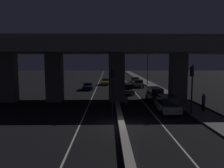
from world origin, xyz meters
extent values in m
plane|color=black|center=(0.00, 0.00, 0.00)|extent=(200.00, 200.00, 0.00)
cube|color=beige|center=(-3.47, 35.00, 0.00)|extent=(0.12, 126.00, 0.00)
cube|color=beige|center=(3.47, 35.00, 0.00)|extent=(0.12, 126.00, 0.00)
cube|color=gray|center=(0.00, 35.00, 0.17)|extent=(0.54, 126.00, 0.34)
cube|color=#5B5956|center=(8.23, 28.00, 0.07)|extent=(2.53, 126.00, 0.14)
cube|color=#5B5956|center=(-8.10, 11.29, 3.16)|extent=(2.06, 1.61, 6.32)
cube|color=#5B5956|center=(8.10, 11.29, 3.16)|extent=(2.06, 1.61, 6.32)
cube|color=#5B5956|center=(0.00, 11.29, 3.16)|extent=(2.06, 1.61, 6.32)
cube|color=#5B5956|center=(-14.15, 11.29, 3.16)|extent=(2.06, 1.61, 6.32)
cube|color=#5B5956|center=(0.00, 11.29, 7.12)|extent=(33.56, 10.78, 1.60)
cube|color=#333335|center=(0.00, 11.29, 8.37)|extent=(33.56, 0.40, 0.90)
cylinder|color=black|center=(-0.67, 3.69, 2.43)|extent=(0.14, 0.14, 4.86)
cube|color=black|center=(-0.67, 3.87, 4.18)|extent=(0.30, 0.28, 0.95)
sphere|color=red|center=(-0.67, 4.02, 4.48)|extent=(0.18, 0.18, 0.18)
sphere|color=black|center=(-0.67, 4.02, 4.18)|extent=(0.18, 0.18, 0.18)
sphere|color=black|center=(-0.67, 4.02, 3.88)|extent=(0.18, 0.18, 0.18)
cylinder|color=black|center=(7.07, 3.69, 2.50)|extent=(0.14, 0.14, 5.00)
cube|color=black|center=(7.07, 3.87, 4.32)|extent=(0.30, 0.28, 0.95)
sphere|color=red|center=(7.07, 4.02, 4.62)|extent=(0.18, 0.18, 0.18)
sphere|color=black|center=(7.07, 4.02, 4.32)|extent=(0.18, 0.18, 0.18)
sphere|color=black|center=(7.07, 4.02, 4.02)|extent=(0.18, 0.18, 0.18)
cylinder|color=#2D2D30|center=(7.21, 29.00, 4.25)|extent=(0.18, 0.18, 8.49)
cylinder|color=#2D2D30|center=(6.41, 29.00, 8.34)|extent=(1.60, 0.10, 0.10)
ellipsoid|color=#F2B759|center=(5.61, 29.00, 8.24)|extent=(0.56, 0.32, 0.24)
cube|color=gray|center=(4.98, 4.70, 0.62)|extent=(1.81, 4.04, 0.65)
cube|color=black|center=(4.98, 4.80, 1.37)|extent=(1.59, 2.91, 0.84)
cylinder|color=black|center=(4.10, 6.02, 0.30)|extent=(0.21, 0.60, 0.60)
cylinder|color=black|center=(5.84, 6.04, 0.30)|extent=(0.21, 0.60, 0.60)
cylinder|color=black|center=(4.13, 3.36, 0.30)|extent=(0.21, 0.60, 0.60)
cylinder|color=black|center=(5.86, 3.38, 0.30)|extent=(0.21, 0.60, 0.60)
cube|color=red|center=(4.38, 2.67, 0.66)|extent=(0.18, 0.03, 0.11)
cube|color=red|center=(5.62, 2.68, 0.66)|extent=(0.18, 0.03, 0.11)
cube|color=black|center=(5.16, 11.43, 0.65)|extent=(1.81, 4.49, 0.65)
cube|color=black|center=(5.16, 11.55, 1.39)|extent=(1.58, 3.23, 0.81)
cylinder|color=black|center=(4.28, 12.90, 0.33)|extent=(0.21, 0.66, 0.66)
cylinder|color=black|center=(6.00, 12.92, 0.33)|extent=(0.21, 0.66, 0.66)
cylinder|color=black|center=(4.32, 9.95, 0.33)|extent=(0.21, 0.66, 0.66)
cylinder|color=black|center=(6.04, 9.97, 0.33)|extent=(0.21, 0.66, 0.66)
cube|color=red|center=(4.57, 9.18, 0.69)|extent=(0.18, 0.03, 0.11)
cube|color=red|center=(5.80, 9.20, 0.69)|extent=(0.18, 0.03, 0.11)
cube|color=#515459|center=(2.05, 17.64, 0.59)|extent=(1.71, 4.43, 0.58)
cube|color=black|center=(2.05, 17.75, 1.30)|extent=(1.50, 3.19, 0.82)
cylinder|color=black|center=(1.23, 19.09, 0.30)|extent=(0.21, 0.60, 0.60)
cylinder|color=black|center=(2.85, 19.10, 0.30)|extent=(0.21, 0.60, 0.60)
cylinder|color=black|center=(1.25, 16.17, 0.30)|extent=(0.21, 0.60, 0.60)
cylinder|color=black|center=(2.88, 16.19, 0.30)|extent=(0.21, 0.60, 0.60)
cube|color=red|center=(1.49, 15.42, 0.62)|extent=(0.18, 0.03, 0.11)
cube|color=red|center=(2.66, 15.43, 0.62)|extent=(0.18, 0.03, 0.11)
cube|color=#515459|center=(4.97, 26.61, 0.60)|extent=(1.86, 4.46, 0.60)
cube|color=black|center=(4.97, 26.61, 1.21)|extent=(1.62, 2.69, 0.61)
cylinder|color=black|center=(4.12, 28.08, 0.30)|extent=(0.21, 0.60, 0.60)
cylinder|color=black|center=(5.87, 28.06, 0.30)|extent=(0.21, 0.60, 0.60)
cylinder|color=black|center=(4.07, 25.16, 0.30)|extent=(0.21, 0.60, 0.60)
cylinder|color=black|center=(5.82, 25.13, 0.30)|extent=(0.21, 0.60, 0.60)
cube|color=red|center=(4.31, 24.39, 0.63)|extent=(0.18, 0.03, 0.11)
cube|color=red|center=(5.56, 24.37, 0.63)|extent=(0.18, 0.03, 0.11)
cube|color=gold|center=(5.02, 32.93, 0.60)|extent=(1.86, 4.16, 0.57)
cube|color=black|center=(5.02, 32.93, 1.21)|extent=(1.63, 2.50, 0.63)
cylinder|color=black|center=(4.12, 34.30, 0.32)|extent=(0.20, 0.63, 0.63)
cylinder|color=black|center=(5.93, 34.30, 0.32)|extent=(0.20, 0.63, 0.63)
cylinder|color=black|center=(4.12, 31.56, 0.32)|extent=(0.20, 0.63, 0.63)
cylinder|color=black|center=(5.93, 31.55, 0.32)|extent=(0.20, 0.63, 0.63)
cube|color=red|center=(4.37, 30.84, 0.63)|extent=(0.18, 0.03, 0.11)
cube|color=red|center=(5.67, 30.84, 0.63)|extent=(0.18, 0.03, 0.11)
cube|color=gold|center=(1.99, 39.89, 0.71)|extent=(1.89, 3.98, 0.74)
cube|color=black|center=(1.98, 39.79, 1.35)|extent=(1.58, 1.63, 0.54)
cylinder|color=black|center=(1.22, 41.21, 0.34)|extent=(0.23, 0.69, 0.68)
cylinder|color=black|center=(2.88, 41.13, 0.34)|extent=(0.23, 0.69, 0.68)
cylinder|color=black|center=(1.09, 38.64, 0.34)|extent=(0.23, 0.69, 0.68)
cylinder|color=black|center=(2.76, 38.56, 0.34)|extent=(0.23, 0.69, 0.68)
cube|color=red|center=(1.30, 37.96, 0.75)|extent=(0.18, 0.04, 0.11)
cube|color=red|center=(2.49, 37.90, 0.75)|extent=(0.18, 0.04, 0.11)
cube|color=#141938|center=(-4.88, 22.90, 0.58)|extent=(1.87, 4.21, 0.56)
cube|color=black|center=(-4.88, 23.00, 1.07)|extent=(1.58, 1.72, 0.42)
cylinder|color=black|center=(-3.99, 21.56, 0.30)|extent=(0.22, 0.61, 0.60)
cylinder|color=black|center=(-5.67, 21.50, 0.30)|extent=(0.22, 0.61, 0.60)
cylinder|color=black|center=(-4.09, 24.30, 0.30)|extent=(0.22, 0.61, 0.60)
cylinder|color=black|center=(-5.77, 24.24, 0.30)|extent=(0.22, 0.61, 0.60)
cube|color=white|center=(-4.35, 25.00, 0.50)|extent=(0.18, 0.04, 0.11)
cube|color=white|center=(-5.56, 24.96, 0.50)|extent=(0.18, 0.04, 0.11)
cube|color=gold|center=(-1.71, 31.07, 0.60)|extent=(1.76, 4.01, 0.62)
cube|color=black|center=(-1.71, 31.27, 1.14)|extent=(1.51, 1.94, 0.47)
cylinder|color=black|center=(-0.93, 29.74, 0.29)|extent=(0.21, 0.59, 0.59)
cylinder|color=black|center=(-2.56, 29.78, 0.29)|extent=(0.21, 0.59, 0.59)
cylinder|color=black|center=(-0.87, 32.36, 0.29)|extent=(0.21, 0.59, 0.59)
cylinder|color=black|center=(-2.50, 32.40, 0.29)|extent=(0.21, 0.59, 0.59)
cube|color=white|center=(-1.08, 33.05, 0.51)|extent=(0.18, 0.03, 0.11)
cube|color=white|center=(-2.25, 33.08, 0.51)|extent=(0.18, 0.03, 0.11)
cylinder|color=black|center=(0.95, 7.46, 0.32)|extent=(0.10, 0.64, 0.64)
cylinder|color=black|center=(0.91, 6.19, 0.32)|extent=(0.12, 0.64, 0.64)
cube|color=navy|center=(0.93, 6.83, 0.54)|extent=(0.27, 0.97, 0.32)
cylinder|color=#26593F|center=(0.93, 6.83, 0.99)|extent=(0.33, 0.33, 0.58)
sphere|color=black|center=(0.93, 6.83, 1.40)|extent=(0.24, 0.24, 0.24)
cube|color=red|center=(0.91, 6.14, 0.54)|extent=(0.08, 0.03, 0.08)
cylinder|color=black|center=(0.72, 12.59, 0.28)|extent=(0.10, 0.55, 0.55)
cylinder|color=black|center=(0.76, 11.35, 0.28)|extent=(0.12, 0.56, 0.55)
cube|color=black|center=(0.74, 11.97, 0.50)|extent=(0.27, 0.96, 0.32)
cylinder|color=maroon|center=(0.74, 11.97, 0.89)|extent=(0.33, 0.33, 0.47)
sphere|color=silver|center=(0.74, 11.97, 1.24)|extent=(0.24, 0.24, 0.24)
cube|color=red|center=(0.77, 11.30, 0.50)|extent=(0.08, 0.03, 0.08)
cylinder|color=black|center=(0.77, 20.74, 0.27)|extent=(0.08, 0.54, 0.53)
cylinder|color=black|center=(0.76, 19.35, 0.27)|extent=(0.10, 0.54, 0.53)
cube|color=silver|center=(0.76, 20.05, 0.49)|extent=(0.25, 1.06, 0.32)
cylinder|color=navy|center=(0.76, 20.05, 0.93)|extent=(0.32, 0.32, 0.57)
sphere|color=silver|center=(0.76, 20.05, 1.34)|extent=(0.24, 0.24, 0.24)
cube|color=red|center=(0.76, 19.30, 0.49)|extent=(0.08, 0.03, 0.08)
cylinder|color=black|center=(8.89, 5.11, 0.58)|extent=(0.32, 0.32, 0.87)
cylinder|color=navy|center=(8.89, 5.11, 1.37)|extent=(0.37, 0.37, 0.72)
sphere|color=tan|center=(8.89, 5.11, 1.85)|extent=(0.24, 0.24, 0.24)
camera|label=1|loc=(-1.05, -17.23, 5.37)|focal=35.00mm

